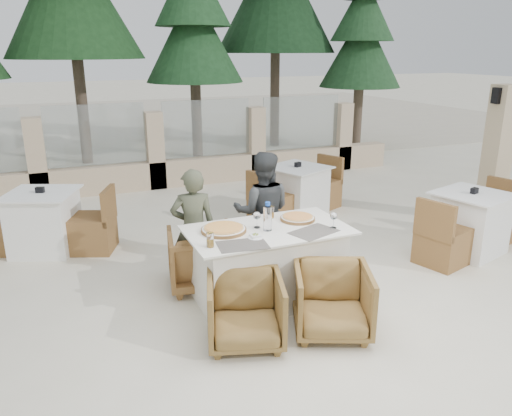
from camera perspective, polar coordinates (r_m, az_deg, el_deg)
name	(u,v)px	position (r m, az deg, el deg)	size (l,w,h in m)	color
ground	(258,301)	(5.20, 0.25, -10.61)	(80.00, 80.00, 0.00)	silver
sand_patch	(101,123)	(18.46, -17.33, 9.23)	(30.00, 16.00, 0.01)	beige
perimeter_wall_far	(155,145)	(9.33, -11.49, 7.06)	(10.00, 0.34, 1.60)	beige
lantern_pillar	(497,155)	(8.08, 25.82, 5.48)	(0.34, 0.34, 2.00)	#C9B48E
pine_mid_left	(72,10)	(11.76, -20.28, 20.50)	(2.86, 2.86, 6.50)	#1C441E
pine_centre	(194,48)	(11.87, -7.10, 17.73)	(2.20, 2.20, 5.00)	#214D25
pine_mid_right	(276,10)	(13.28, 2.26, 21.71)	(2.99, 2.99, 6.80)	#16371B
pine_far_right	(361,59)	(12.96, 11.88, 16.37)	(1.98, 1.98, 4.50)	#204824
dining_table	(268,265)	(5.07, 1.33, -6.50)	(1.60, 0.90, 0.77)	white
placemat_near_left	(243,245)	(4.53, -1.55, -4.24)	(0.45, 0.30, 0.00)	#5B544E
placemat_near_right	(314,232)	(4.88, 6.62, -2.72)	(0.45, 0.30, 0.00)	#635C55
pizza_left	(224,229)	(4.86, -3.72, -2.38)	(0.44, 0.44, 0.06)	orange
pizza_right	(298,218)	(5.19, 4.78, -1.14)	(0.36, 0.36, 0.05)	orange
water_bottle	(268,216)	(4.84, 1.34, -0.96)	(0.08, 0.08, 0.29)	#C2DEFF
wine_glass_centre	(257,219)	(4.93, 0.10, -1.25)	(0.08, 0.08, 0.18)	silver
wine_glass_corner	(334,219)	(4.98, 8.86, -1.28)	(0.08, 0.08, 0.18)	white
beer_glass_left	(210,240)	(4.48, -5.27, -3.65)	(0.07, 0.07, 0.13)	#C2841B
beer_glass_right	(271,212)	(5.23, 1.74, -0.49)	(0.06, 0.06, 0.12)	orange
olive_dish	(255,236)	(4.69, -0.06, -3.19)	(0.11, 0.11, 0.04)	white
armchair_far_left	(201,259)	(5.42, -6.30, -5.76)	(0.68, 0.70, 0.63)	olive
armchair_far_right	(257,243)	(5.90, 0.14, -4.03)	(0.60, 0.62, 0.56)	olive
armchair_near_left	(245,311)	(4.41, -1.22, -11.67)	(0.65, 0.67, 0.61)	brown
armchair_near_right	(332,301)	(4.60, 8.70, -10.44)	(0.67, 0.69, 0.62)	olive
diner_left	(194,229)	(5.32, -7.16, -2.36)	(0.48, 0.31, 1.30)	#494D38
diner_right	(263,212)	(5.68, 0.75, -0.45)	(0.68, 0.53, 1.39)	#3C3F42
bg_table_a	(44,222)	(6.84, -23.04, -1.47)	(1.64, 0.82, 0.77)	white
bg_table_b	(297,191)	(7.68, 4.72, 1.91)	(1.64, 0.82, 0.77)	white
bg_table_c	(470,223)	(6.81, 23.26, -1.57)	(1.64, 0.82, 0.77)	white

